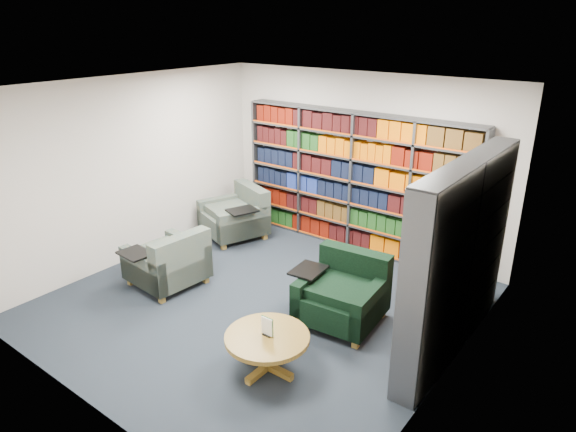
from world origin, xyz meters
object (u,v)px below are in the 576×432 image
Objects in this scene: chair_teal_left at (238,217)px; chair_green_right at (345,294)px; coffee_table at (267,342)px; chair_teal_front at (170,264)px.

chair_teal_left is 3.08m from chair_green_right.
chair_teal_front is at bearing 164.70° from coffee_table.
chair_teal_left is at bearing 157.59° from chair_green_right.
chair_teal_left reaches higher than chair_green_right.
chair_teal_left reaches higher than chair_teal_front.
chair_teal_left is 1.10× the size of chair_green_right.
chair_green_right is at bearing -22.41° from chair_teal_left.
coffee_table is (2.72, -2.53, -0.01)m from chair_teal_left.
chair_teal_left reaches higher than coffee_table.
chair_green_right is 1.36m from coffee_table.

